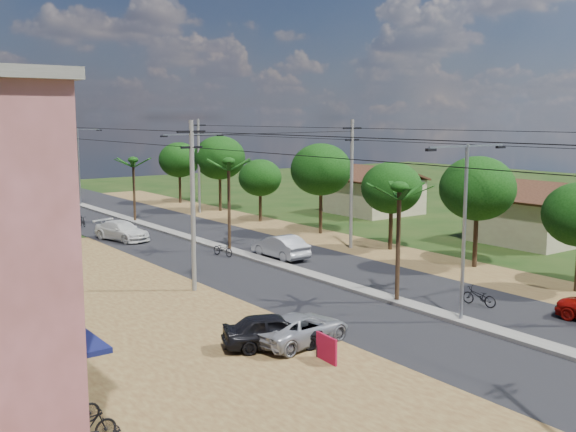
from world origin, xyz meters
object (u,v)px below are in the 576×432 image
Objects in this scene: moto_rider_east at (479,297)px; car_white_far at (122,231)px; car_parked_silver at (301,329)px; roadside_sign at (326,349)px; car_parked_dark at (273,331)px; car_silver_mid at (280,247)px.

car_white_far is at bearing -85.07° from moto_rider_east.
car_parked_silver is 2.47× the size of moto_rider_east.
roadside_sign is at bearing 159.45° from car_parked_silver.
car_parked_dark reaches higher than car_parked_silver.
car_parked_dark is (-4.37, -26.12, -0.02)m from car_white_far.
car_silver_mid reaches higher than car_parked_silver.
moto_rider_east is at bearing -102.05° from car_parked_silver.
car_silver_mid is 0.94× the size of car_white_far.
car_white_far is at bearing 12.92° from car_parked_dark.
moto_rider_east is (10.30, -0.74, -0.14)m from car_parked_silver.
car_parked_silver is 1.24m from car_parked_dark.
car_parked_silver is at bearing -78.68° from car_parked_dark.
car_parked_dark is at bearing 110.32° from roadside_sign.
car_white_far is 1.21× the size of car_parked_dark.
car_silver_mid reaches higher than car_white_far.
car_silver_mid is 2.60× the size of moto_rider_east.
car_parked_silver is 3.48× the size of roadside_sign.
car_silver_mid is at bearing -79.85° from car_white_far.
moto_rider_east is (7.14, -27.09, -0.24)m from car_white_far.
car_parked_silver is at bearing -13.93° from moto_rider_east.
car_white_far is at bearing -64.41° from car_silver_mid.
car_parked_dark is at bearing -14.68° from moto_rider_east.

